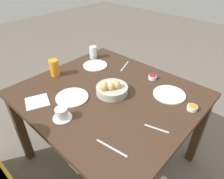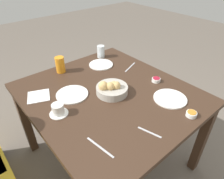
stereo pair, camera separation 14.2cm
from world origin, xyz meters
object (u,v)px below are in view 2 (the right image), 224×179
Objects in this scene: juice_glass at (60,65)px; knife_silver at (100,147)px; coffee_cup at (58,110)px; plate_far_center at (72,94)px; jam_bowl_honey at (191,114)px; napkin at (39,96)px; spoon_coffee at (150,132)px; plate_near_left at (170,98)px; fork_silver at (130,67)px; water_tumbler at (101,52)px; plate_near_right at (101,65)px; bread_basket at (112,89)px; jam_bowl_berry at (156,80)px.

juice_glass reaches higher than knife_silver.
coffee_cup reaches higher than knife_silver.
jam_bowl_honey reaches higher than plate_far_center.
napkin is (0.80, 0.64, -0.01)m from jam_bowl_honey.
coffee_cup reaches higher than plate_far_center.
spoon_coffee is 0.80m from napkin.
plate_near_left is 1.24× the size of fork_silver.
plate_far_center is 0.64m from water_tumbler.
plate_near_right is 3.23× the size of jam_bowl_honey.
juice_glass is 0.60m from fork_silver.
jam_bowl_berry is at bearing -105.76° from bread_basket.
coffee_cup is 1.78× the size of jam_bowl_honey.
plate_far_center is at bearing 53.76° from bread_basket.
spoon_coffee is at bearing 157.76° from water_tumbler.
spoon_coffee is (-0.47, -0.31, -0.03)m from coffee_cup.
jam_bowl_berry is at bearing 177.79° from fork_silver.
jam_bowl_berry is 1.00× the size of jam_bowl_honey.
plate_far_center is 0.23m from napkin.
bread_basket is at bearing -166.48° from juice_glass.
plate_near_right is at bearing -110.32° from juice_glass.
juice_glass is at bearing 13.52° from bread_basket.
juice_glass is at bearing 18.77° from jam_bowl_honey.
bread_basket is 0.53m from juice_glass.
water_tumbler is at bearing -56.21° from plate_far_center.
juice_glass is at bearing 25.11° from plate_near_left.
water_tumbler reaches higher than knife_silver.
fork_silver is at bearing -12.75° from jam_bowl_honey.
water_tumbler is 0.63m from jam_bowl_berry.
plate_near_left is 1.17× the size of napkin.
plate_near_left is 0.71m from plate_near_right.
plate_near_right is 0.87m from spoon_coffee.
plate_far_center is 0.80m from jam_bowl_honey.
napkin is at bearing 126.00° from juice_glass.
coffee_cup reaches higher than fork_silver.
plate_near_left is 0.92m from juice_glass.
juice_glass is (0.51, 0.12, 0.03)m from bread_basket.
fork_silver is at bearing -79.00° from coffee_cup.
bread_basket is 3.45× the size of jam_bowl_berry.
bread_basket is at bearing 74.24° from jam_bowl_berry.
bread_basket reaches higher than plate_far_center.
jam_bowl_berry is 0.42m from jam_bowl_honey.
bread_basket is at bearing -126.24° from plate_far_center.
bread_basket reaches higher than fork_silver.
knife_silver is 0.99× the size of napkin.
napkin is (0.30, 0.42, -0.04)m from bread_basket.
water_tumbler reaches higher than plate_near_right.
water_tumbler is (0.13, -0.10, 0.05)m from plate_near_right.
plate_far_center is at bearing -54.19° from coffee_cup.
coffee_cup is 0.64× the size of fork_silver.
plate_near_left is 1.94× the size of coffee_cup.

